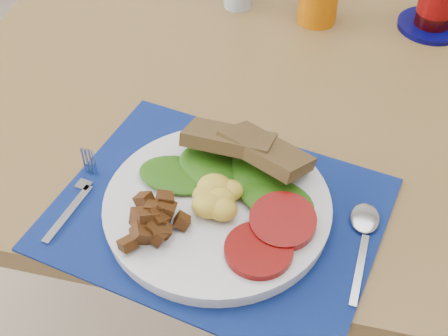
# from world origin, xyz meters

# --- Properties ---
(table) EXTENTS (1.40, 0.90, 0.75)m
(table) POSITION_xyz_m (0.00, 0.20, 0.67)
(table) COLOR brown
(table) RESTS_ON ground
(placemat) EXTENTS (0.51, 0.43, 0.00)m
(placemat) POSITION_xyz_m (-0.15, -0.12, 0.75)
(placemat) COLOR black
(placemat) RESTS_ON table
(breakfast_plate) EXTENTS (0.31, 0.31, 0.08)m
(breakfast_plate) POSITION_xyz_m (-0.16, -0.12, 0.78)
(breakfast_plate) COLOR silver
(breakfast_plate) RESTS_ON placemat
(fork) EXTENTS (0.03, 0.16, 0.00)m
(fork) POSITION_xyz_m (-0.36, -0.14, 0.76)
(fork) COLOR #B2B5BA
(fork) RESTS_ON placemat
(spoon) EXTENTS (0.04, 0.17, 0.01)m
(spoon) POSITION_xyz_m (0.05, -0.11, 0.76)
(spoon) COLOR #B2B5BA
(spoon) RESTS_ON placemat
(jam_on_saucer) EXTENTS (0.13, 0.13, 0.12)m
(jam_on_saucer) POSITION_xyz_m (0.14, 0.45, 0.80)
(jam_on_saucer) COLOR #04044B
(jam_on_saucer) RESTS_ON table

